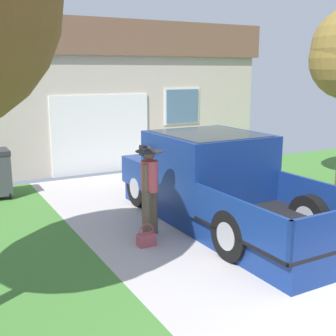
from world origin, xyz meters
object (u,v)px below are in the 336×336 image
at_px(pickup_truck, 212,182).
at_px(person_with_hat, 150,185).
at_px(house_with_garage, 104,91).
at_px(handbag, 146,239).

relative_size(pickup_truck, person_with_hat, 3.22).
relative_size(pickup_truck, house_with_garage, 0.61).
bearing_deg(person_with_hat, pickup_truck, -30.02).
height_order(pickup_truck, person_with_hat, pickup_truck).
bearing_deg(pickup_truck, house_with_garage, 83.76).
height_order(person_with_hat, handbag, person_with_hat).
bearing_deg(house_with_garage, handbag, -105.96).
bearing_deg(person_with_hat, handbag, -165.11).
xyz_separation_m(person_with_hat, house_with_garage, (2.16, 8.05, 1.22)).
distance_m(person_with_hat, handbag, 0.91).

